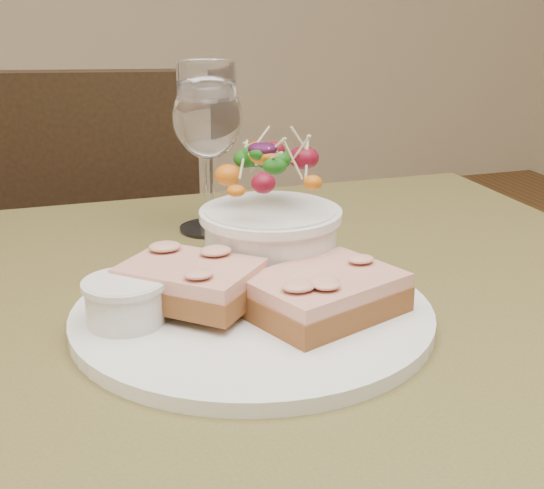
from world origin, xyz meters
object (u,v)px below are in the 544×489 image
object	(u,v)px
ramekin	(125,300)
chair_far	(96,391)
wine_glass	(207,123)
salad_bowl	(271,211)
sandwich_back	(190,282)
dinner_plate	(252,315)
sandwich_front	(324,294)
cafe_table	(284,416)

from	to	relation	value
ramekin	chair_far	bearing A→B (deg)	89.24
ramekin	wine_glass	distance (m)	0.29
salad_bowl	sandwich_back	bearing A→B (deg)	-146.50
dinner_plate	sandwich_front	distance (m)	0.06
dinner_plate	sandwich_front	bearing A→B (deg)	-25.86
cafe_table	dinner_plate	xyz separation A→B (m)	(-0.03, -0.01, 0.11)
sandwich_back	sandwich_front	bearing A→B (deg)	19.84
cafe_table	ramekin	bearing A→B (deg)	-178.59
sandwich_front	wine_glass	bearing A→B (deg)	74.94
dinner_plate	salad_bowl	distance (m)	0.11
chair_far	sandwich_front	xyz separation A→B (m)	(0.15, -0.76, 0.48)
ramekin	cafe_table	bearing A→B (deg)	1.41
sandwich_front	cafe_table	bearing A→B (deg)	103.16
sandwich_back	wine_glass	world-z (taller)	wine_glass
chair_far	wine_glass	size ratio (longest dim) A/B	5.14
chair_far	salad_bowl	bearing A→B (deg)	114.93
ramekin	wine_glass	size ratio (longest dim) A/B	0.35
cafe_table	sandwich_back	distance (m)	0.16
dinner_plate	salad_bowl	bearing A→B (deg)	61.93
dinner_plate	salad_bowl	world-z (taller)	salad_bowl
cafe_table	ramekin	xyz separation A→B (m)	(-0.13, -0.00, 0.13)
chair_far	sandwich_back	bearing A→B (deg)	107.10
sandwich_back	ramekin	bearing A→B (deg)	-124.75
ramekin	salad_bowl	world-z (taller)	salad_bowl
dinner_plate	sandwich_front	xyz separation A→B (m)	(0.05, -0.03, 0.02)
sandwich_back	dinner_plate	bearing A→B (deg)	23.43
cafe_table	sandwich_back	size ratio (longest dim) A/B	6.01
chair_far	dinner_plate	world-z (taller)	chair_far
cafe_table	chair_far	size ratio (longest dim) A/B	0.89
sandwich_back	wine_glass	xyz separation A→B (m)	(0.07, 0.23, 0.09)
cafe_table	salad_bowl	world-z (taller)	salad_bowl
wine_glass	salad_bowl	bearing A→B (deg)	-84.72
cafe_table	dinner_plate	distance (m)	0.11
cafe_table	chair_far	xyz separation A→B (m)	(-0.12, 0.73, -0.36)
sandwich_front	ramekin	size ratio (longest dim) A/B	2.33
sandwich_front	sandwich_back	distance (m)	0.11
sandwich_front	sandwich_back	size ratio (longest dim) A/B	1.08
sandwich_back	salad_bowl	size ratio (longest dim) A/B	1.05
cafe_table	ramekin	size ratio (longest dim) A/B	12.99
cafe_table	sandwich_front	world-z (taller)	sandwich_front
dinner_plate	sandwich_back	size ratio (longest dim) A/B	2.25
sandwich_front	salad_bowl	bearing A→B (deg)	76.42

